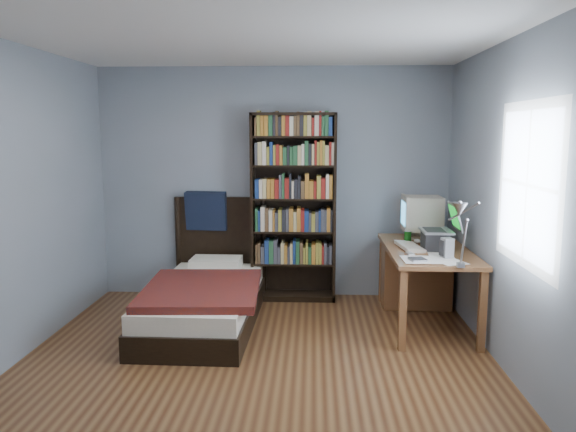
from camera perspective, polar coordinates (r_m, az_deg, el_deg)
The scene contains 14 objects.
room at distance 4.06m, azimuth -3.19°, elevation 0.69°, with size 4.20×4.24×2.50m.
desk at distance 5.88m, azimuth 13.05°, elevation -5.38°, with size 0.75×1.50×0.73m.
crt_monitor at distance 5.87m, azimuth 13.38°, elevation 0.18°, with size 0.38×0.36×0.44m.
laptop at distance 5.37m, azimuth 15.00°, elevation -2.02°, with size 0.35×0.36×0.43m.
desk_lamp at distance 4.28m, azimuth 17.10°, elevation 0.00°, with size 0.22×0.49×0.58m.
keyboard at distance 5.37m, azimuth 12.24°, elevation -3.04°, with size 0.17×0.45×0.03m, color beige.
speaker at distance 5.03m, azimuth 15.87°, elevation -3.15°, with size 0.09×0.09×0.17m, color gray.
soda_can at distance 5.56m, azimuth 12.08°, elevation -2.16°, with size 0.07×0.07×0.12m, color #0A3507.
mouse at distance 5.64m, azimuth 12.99°, elevation -2.50°, with size 0.07×0.11×0.04m, color silver.
phone_silver at distance 5.07m, azimuth 12.28°, elevation -3.77°, with size 0.05×0.11×0.02m, color #B0AFB4.
phone_grey at distance 4.87m, azimuth 12.39°, elevation -4.30°, with size 0.04×0.08×0.02m, color gray.
external_drive at distance 4.83m, azimuth 13.02°, elevation -4.39°, with size 0.12×0.12×0.03m, color gray.
bookshelf at distance 6.00m, azimuth 0.56°, elevation 0.88°, with size 0.90×0.30×2.00m.
bed at distance 5.47m, azimuth -8.35°, elevation -7.99°, with size 1.07×2.04×1.16m.
Camera 1 is at (0.43, -4.00, 1.81)m, focal length 35.00 mm.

